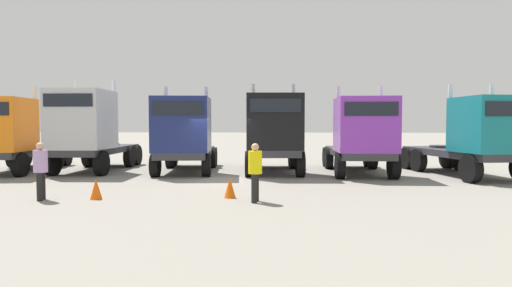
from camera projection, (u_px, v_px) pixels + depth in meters
The scene contains 11 objects.
ground at pixel (221, 179), 17.07m from camera, with size 200.00×200.00×0.00m, color gray.
semi_truck_orange at pixel (8, 135), 18.78m from camera, with size 3.26×6.35×4.03m.
semi_truck_silver at pixel (88, 130), 19.24m from camera, with size 2.80×6.22×4.41m.
semi_truck_navy at pixel (184, 134), 18.86m from camera, with size 3.15×6.28×4.05m.
semi_truck_black at pixel (274, 133), 18.74m from camera, with size 2.90×5.86×4.17m.
semi_truck_purple at pixel (361, 136), 18.20m from camera, with size 2.61×6.30×4.00m.
semi_truck_teal at pixel (477, 137), 17.19m from camera, with size 3.66×6.67×3.96m.
visitor_in_hivis at pixel (255, 168), 11.94m from camera, with size 0.46×0.46×1.72m.
visitor_with_camera at pixel (41, 167), 12.23m from camera, with size 0.49×0.49×1.73m.
traffic_cone_mid at pixel (230, 187), 12.67m from camera, with size 0.36×0.36×0.64m, color #F2590C.
traffic_cone_far at pixel (96, 189), 12.43m from camera, with size 0.36×0.36×0.62m, color #F2590C.
Camera 1 is at (2.62, -16.85, 2.26)m, focal length 28.90 mm.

